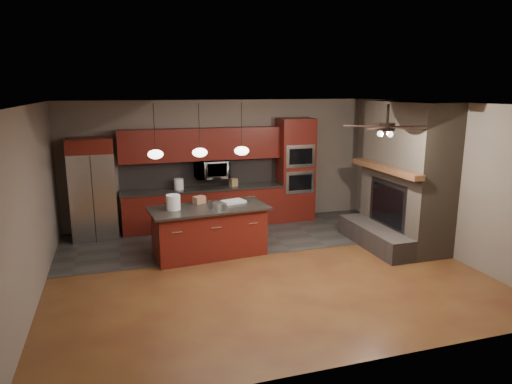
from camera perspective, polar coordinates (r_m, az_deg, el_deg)
name	(u,v)px	position (r m, az deg, el deg)	size (l,w,h in m)	color
ground	(262,268)	(8.00, 0.71, -9.48)	(7.00, 7.00, 0.00)	brown
ceiling	(262,104)	(7.41, 0.77, 10.98)	(7.00, 6.00, 0.02)	white
back_wall	(221,162)	(10.43, -4.38, 3.72)	(7.00, 0.02, 2.80)	#75695D
right_wall	(438,177)	(9.27, 21.79, 1.71)	(0.02, 6.00, 2.80)	#75695D
left_wall	(31,205)	(7.33, -26.28, -1.42)	(0.02, 6.00, 2.80)	#75695D
slate_tile_patch	(235,237)	(9.62, -2.62, -5.58)	(7.00, 2.40, 0.01)	#363431
fireplace_column	(404,180)	(9.32, 17.99, 1.41)	(1.30, 2.10, 2.80)	brown
back_cabinetry	(203,188)	(10.18, -6.61, 0.55)	(3.59, 0.64, 2.20)	#601211
oven_tower	(295,170)	(10.69, 4.94, 2.79)	(0.80, 0.63, 2.38)	#601211
microwave	(212,169)	(10.15, -5.57, 2.87)	(0.73, 0.41, 0.50)	silver
refrigerator	(93,189)	(9.88, -19.68, 0.37)	(0.89, 0.75, 2.08)	silver
kitchen_island	(209,231)	(8.51, -5.84, -4.86)	(2.22, 1.16, 0.92)	#601211
white_bucket	(173,202)	(8.27, -10.29, -1.27)	(0.25, 0.25, 0.27)	white
paint_can	(217,205)	(8.26, -4.86, -1.68)	(0.17, 0.17, 0.11)	silver
paint_tray	(233,202)	(8.68, -2.86, -1.20)	(0.42, 0.29, 0.04)	silver
cardboard_box	(199,200)	(8.67, -7.11, -0.98)	(0.21, 0.15, 0.13)	#95674D
counter_bucket	(179,184)	(10.03, -9.64, 0.99)	(0.21, 0.21, 0.23)	white
counter_box	(233,182)	(10.22, -2.83, 1.20)	(0.16, 0.12, 0.18)	#A07F52
pendant_left	(155,154)	(7.84, -12.45, 4.66)	(0.26, 0.26, 0.92)	black
pendant_center	(200,152)	(7.94, -7.04, 4.95)	(0.26, 0.26, 0.92)	black
pendant_right	(242,151)	(8.11, -1.80, 5.20)	(0.26, 0.26, 0.92)	black
ceiling_fan	(387,126)	(7.49, 16.07, 7.89)	(1.27, 1.33, 0.41)	black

